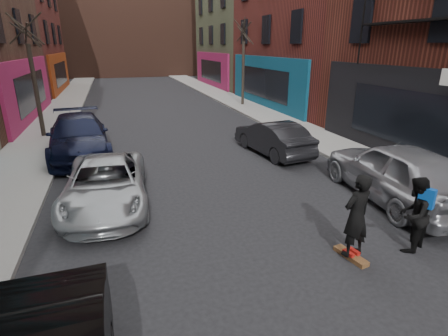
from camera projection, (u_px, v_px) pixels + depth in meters
sidewalk_left at (68, 101)px, 27.58m from camera, size 2.50×84.00×0.13m
sidewalk_right at (220, 95)px, 31.11m from camera, size 2.50×84.00×0.13m
building_far at (126, 25)px, 50.43m from camera, size 40.00×10.00×14.00m
tree_left_far at (32, 65)px, 15.70m from camera, size 2.00×2.00×6.50m
tree_right_far at (243, 56)px, 24.55m from camera, size 2.00×2.00×6.80m
parked_left_far at (106, 184)px, 9.54m from camera, size 2.43×4.78×1.29m
parked_left_end at (79, 136)px, 13.92m from camera, size 2.68×5.65×1.59m
parked_right_far at (397, 172)px, 9.83m from camera, size 2.50×5.22×1.72m
parked_right_end at (273, 137)px, 14.21m from camera, size 1.96×4.26×1.35m
skateboard at (351, 256)px, 7.33m from camera, size 0.35×0.83×0.10m
skateboarder at (356, 216)px, 7.01m from camera, size 0.71×0.53×1.78m
pedestrian at (414, 214)px, 7.39m from camera, size 1.00×0.91×1.67m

